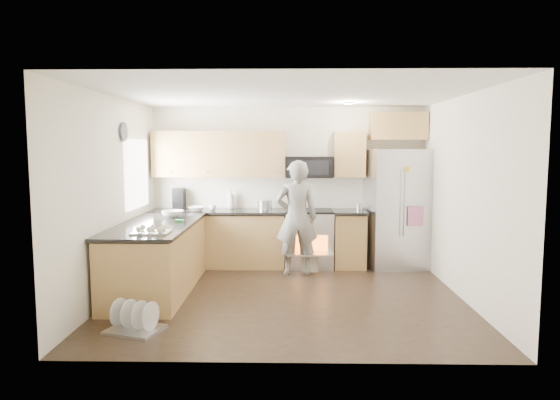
{
  "coord_description": "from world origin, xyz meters",
  "views": [
    {
      "loc": [
        0.04,
        -6.32,
        1.93
      ],
      "look_at": [
        -0.1,
        0.5,
        1.22
      ],
      "focal_mm": 32.0,
      "sensor_mm": 36.0,
      "label": 1
    }
  ],
  "objects_px": {
    "stove_range": "(309,225)",
    "refrigerator": "(397,209)",
    "person": "(297,218)",
    "dish_rack": "(135,323)"
  },
  "relations": [
    {
      "from": "stove_range",
      "to": "refrigerator",
      "type": "bearing_deg",
      "value": 0.3
    },
    {
      "from": "refrigerator",
      "to": "person",
      "type": "height_order",
      "value": "refrigerator"
    },
    {
      "from": "person",
      "to": "refrigerator",
      "type": "bearing_deg",
      "value": -167.33
    },
    {
      "from": "person",
      "to": "dish_rack",
      "type": "height_order",
      "value": "person"
    },
    {
      "from": "refrigerator",
      "to": "stove_range",
      "type": "bearing_deg",
      "value": 172.33
    },
    {
      "from": "person",
      "to": "dish_rack",
      "type": "xyz_separation_m",
      "value": [
        -1.74,
        -2.42,
        -0.78
      ]
    },
    {
      "from": "refrigerator",
      "to": "person",
      "type": "distance_m",
      "value": 1.71
    },
    {
      "from": "stove_range",
      "to": "dish_rack",
      "type": "distance_m",
      "value": 3.58
    },
    {
      "from": "stove_range",
      "to": "refrigerator",
      "type": "height_order",
      "value": "refrigerator"
    },
    {
      "from": "stove_range",
      "to": "refrigerator",
      "type": "xyz_separation_m",
      "value": [
        1.42,
        0.01,
        0.28
      ]
    }
  ]
}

